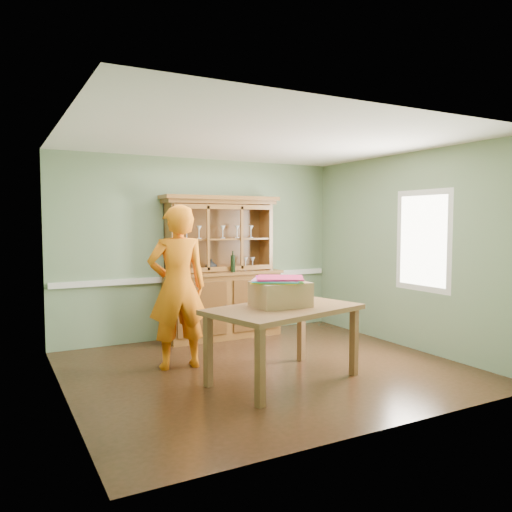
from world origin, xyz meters
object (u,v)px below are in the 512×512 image
cardboard_box (280,294)px  china_hutch (222,288)px  dining_table (284,316)px  person (178,287)px

cardboard_box → china_hutch: bearing=82.9°
china_hutch → dining_table: bearing=-96.7°
dining_table → cardboard_box: (-0.01, 0.06, 0.23)m
dining_table → person: 1.36m
china_hutch → person: china_hutch is taller
cardboard_box → person: person is taller
person → dining_table: bearing=136.3°
dining_table → cardboard_box: size_ratio=3.17×
dining_table → cardboard_box: bearing=85.7°
cardboard_box → person: (-0.85, 0.96, 0.02)m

